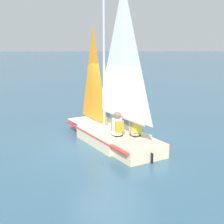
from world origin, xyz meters
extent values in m
plane|color=#38607A|center=(0.00, 0.00, 0.00)|extent=(260.00, 260.00, 0.00)
cube|color=beige|center=(0.00, 0.00, 0.21)|extent=(2.41, 2.72, 0.41)
cube|color=beige|center=(-0.75, 1.42, 0.21)|extent=(1.18, 1.23, 0.41)
cube|color=beige|center=(0.75, -1.42, 0.21)|extent=(1.59, 1.44, 0.41)
cube|color=red|center=(0.00, 0.00, 0.34)|extent=(3.25, 4.30, 0.05)
cube|color=silver|center=(-0.53, 1.00, 0.43)|extent=(2.11, 2.30, 0.04)
cylinder|color=#B7B7BC|center=(-0.24, 0.46, 2.72)|extent=(0.08, 0.08, 4.61)
cylinder|color=#B7B7BC|center=(0.29, -0.55, 0.97)|extent=(1.13, 2.05, 0.07)
pyramid|color=white|center=(0.29, -0.55, 2.95)|extent=(1.06, 1.94, 3.91)
pyramid|color=orange|center=(-0.60, 1.14, 2.17)|extent=(0.70, 1.26, 3.32)
cube|color=black|center=(1.00, -1.90, 0.14)|extent=(0.06, 0.08, 0.29)
cube|color=black|center=(0.13, -0.65, 0.23)|extent=(0.34, 0.36, 0.45)
cylinder|color=white|center=(0.13, -0.65, 0.71)|extent=(0.41, 0.41, 0.50)
cube|color=orange|center=(0.13, -0.65, 0.73)|extent=(0.39, 0.42, 0.35)
sphere|color=brown|center=(0.13, -0.65, 1.05)|extent=(0.22, 0.22, 0.22)
cube|color=black|center=(0.69, -0.68, 0.23)|extent=(0.34, 0.36, 0.45)
cylinder|color=gray|center=(0.69, -0.68, 0.71)|extent=(0.41, 0.41, 0.50)
cube|color=yellow|center=(0.69, -0.68, 0.73)|extent=(0.39, 0.42, 0.35)
sphere|color=brown|center=(0.69, -0.68, 1.05)|extent=(0.22, 0.22, 0.22)
cylinder|color=red|center=(0.69, -0.68, 1.14)|extent=(0.28, 0.28, 0.06)
camera|label=1|loc=(-0.36, -9.77, 3.15)|focal=50.00mm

